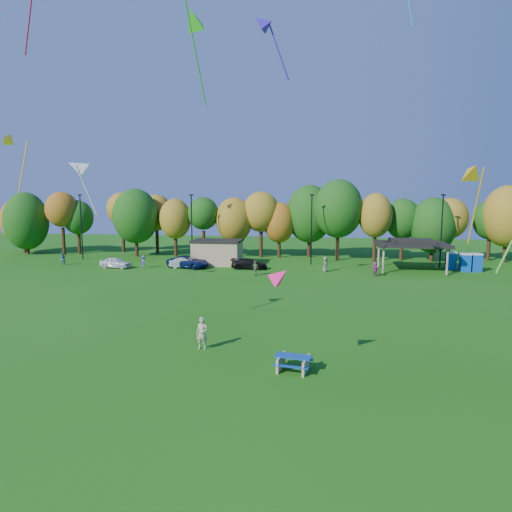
% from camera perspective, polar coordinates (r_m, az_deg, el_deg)
% --- Properties ---
extents(ground, '(160.00, 160.00, 0.00)m').
position_cam_1_polar(ground, '(21.49, -2.87, -16.89)').
color(ground, '#19600F').
rests_on(ground, ground).
extents(tree_line, '(93.57, 10.55, 11.15)m').
position_cam_1_polar(tree_line, '(64.92, 4.45, 4.89)').
color(tree_line, black).
rests_on(tree_line, ground).
extents(lamp_posts, '(64.50, 0.25, 9.09)m').
position_cam_1_polar(lamp_posts, '(59.31, 6.95, 3.63)').
color(lamp_posts, black).
rests_on(lamp_posts, ground).
extents(utility_building, '(6.30, 4.30, 3.25)m').
position_cam_1_polar(utility_building, '(59.29, -4.85, 0.49)').
color(utility_building, tan).
rests_on(utility_building, ground).
extents(pavilion, '(8.20, 6.20, 3.77)m').
position_cam_1_polar(pavilion, '(57.30, 18.89, 1.46)').
color(pavilion, tan).
rests_on(pavilion, ground).
extents(porta_potties, '(3.75, 2.43, 2.18)m').
position_cam_1_polar(porta_potties, '(59.65, 24.56, -0.65)').
color(porta_potties, '#0D4AB3').
rests_on(porta_potties, ground).
extents(picnic_table, '(2.04, 1.78, 0.79)m').
position_cam_1_polar(picnic_table, '(23.97, 4.67, -13.06)').
color(picnic_table, tan).
rests_on(picnic_table, ground).
extents(kite_flyer, '(0.71, 0.48, 1.89)m').
position_cam_1_polar(kite_flyer, '(27.04, -6.76, -9.59)').
color(kite_flyer, '#C0B390').
rests_on(kite_flyer, ground).
extents(car_a, '(4.16, 2.16, 1.35)m').
position_cam_1_polar(car_a, '(59.06, -17.13, -0.79)').
color(car_a, white).
rests_on(car_a, ground).
extents(car_b, '(4.04, 1.45, 1.33)m').
position_cam_1_polar(car_b, '(57.01, -8.72, -0.84)').
color(car_b, '#A9A9AE').
rests_on(car_b, ground).
extents(car_c, '(5.81, 3.84, 1.48)m').
position_cam_1_polar(car_c, '(57.17, -8.46, -0.74)').
color(car_c, '#0D1D52').
rests_on(car_c, ground).
extents(car_d, '(4.46, 1.94, 1.28)m').
position_cam_1_polar(car_d, '(55.68, -0.85, -0.98)').
color(car_d, black).
rests_on(car_d, ground).
extents(far_person_0, '(1.04, 0.92, 1.69)m').
position_cam_1_polar(far_person_0, '(51.14, -0.10, -1.51)').
color(far_person_0, '#638350').
rests_on(far_person_0, ground).
extents(far_person_1, '(1.15, 1.05, 1.55)m').
position_cam_1_polar(far_person_1, '(58.17, -13.86, -0.70)').
color(far_person_1, '#554BA6').
rests_on(far_person_1, ground).
extents(far_person_2, '(1.26, 1.55, 1.66)m').
position_cam_1_polar(far_person_2, '(52.40, 14.65, -1.56)').
color(far_person_2, '#923D73').
rests_on(far_person_2, ground).
extents(far_person_3, '(0.99, 0.99, 1.62)m').
position_cam_1_polar(far_person_3, '(63.89, -23.02, -0.33)').
color(far_person_3, teal).
rests_on(far_person_3, ground).
extents(far_person_4, '(0.94, 1.04, 1.79)m').
position_cam_1_polar(far_person_4, '(54.20, 8.65, -1.03)').
color(far_person_4, '#7D845A').
rests_on(far_person_4, ground).
extents(kite_0, '(1.51, 3.34, 5.52)m').
position_cam_1_polar(kite_0, '(32.52, 25.47, 9.47)').
color(kite_0, orange).
extents(kite_5, '(1.18, 3.18, 5.36)m').
position_cam_1_polar(kite_5, '(44.49, -28.44, 12.72)').
color(kite_5, yellow).
extents(kite_7, '(2.27, 4.52, 7.57)m').
position_cam_1_polar(kite_7, '(38.52, -7.70, 27.22)').
color(kite_7, green).
extents(kite_8, '(1.46, 1.19, 1.30)m').
position_cam_1_polar(kite_8, '(22.18, 3.06, -2.55)').
color(kite_8, '#EE0D64').
extents(kite_10, '(2.76, 1.35, 4.47)m').
position_cam_1_polar(kite_10, '(34.04, 0.66, 27.04)').
color(kite_10, '#301B97').
extents(kite_13, '(2.25, 1.66, 3.53)m').
position_cam_1_polar(kite_13, '(29.31, -21.53, 10.22)').
color(kite_13, silver).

